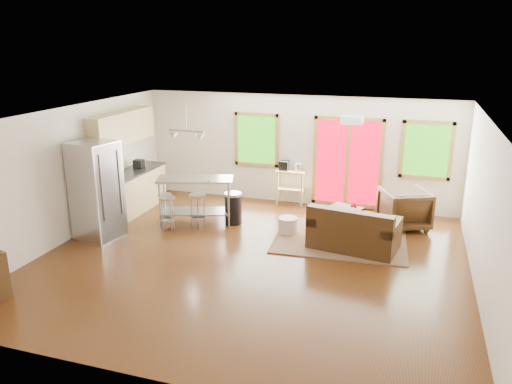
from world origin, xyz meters
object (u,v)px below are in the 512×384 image
(kitchen_cart, at_px, (290,175))
(rug, at_px, (340,240))
(armchair, at_px, (404,207))
(ottoman, at_px, (343,218))
(coffee_table, at_px, (367,219))
(refrigerator, at_px, (97,190))
(loveseat, at_px, (353,232))
(island, at_px, (195,192))

(kitchen_cart, bearing_deg, rug, -51.85)
(armchair, height_order, ottoman, armchair)
(coffee_table, height_order, ottoman, ottoman)
(rug, bearing_deg, refrigerator, -164.47)
(loveseat, xyz_separation_m, kitchen_cart, (-1.80, 2.28, 0.38))
(kitchen_cart, bearing_deg, ottoman, -39.90)
(armchair, xyz_separation_m, refrigerator, (-5.79, -2.39, 0.51))
(loveseat, distance_m, ottoman, 1.12)
(rug, relative_size, coffee_table, 2.29)
(coffee_table, relative_size, refrigerator, 0.57)
(ottoman, height_order, island, island)
(kitchen_cart, bearing_deg, armchair, -17.16)
(rug, xyz_separation_m, coffee_table, (0.46, 0.48, 0.32))
(loveseat, bearing_deg, coffee_table, 87.70)
(loveseat, relative_size, refrigerator, 0.89)
(armchair, bearing_deg, loveseat, 34.25)
(armchair, xyz_separation_m, island, (-4.28, -1.07, 0.23))
(rug, distance_m, refrigerator, 4.90)
(armchair, bearing_deg, coffee_table, 16.63)
(loveseat, distance_m, armchair, 1.70)
(loveseat, xyz_separation_m, armchair, (0.87, 1.46, 0.12))
(loveseat, bearing_deg, rug, 138.14)
(ottoman, distance_m, refrigerator, 5.05)
(rug, relative_size, kitchen_cart, 2.41)
(coffee_table, xyz_separation_m, ottoman, (-0.51, 0.22, -0.12))
(ottoman, xyz_separation_m, kitchen_cart, (-1.46, 1.22, 0.51))
(refrigerator, bearing_deg, coffee_table, 29.54)
(island, height_order, kitchen_cart, kitchen_cart)
(loveseat, bearing_deg, kitchen_cart, 137.54)
(loveseat, xyz_separation_m, ottoman, (-0.34, 1.06, -0.12))
(coffee_table, relative_size, armchair, 1.20)
(ottoman, bearing_deg, armchair, 18.17)
(armchair, height_order, kitchen_cart, kitchen_cart)
(loveseat, bearing_deg, armchair, 68.50)
(coffee_table, xyz_separation_m, refrigerator, (-5.09, -1.77, 0.64))
(rug, bearing_deg, loveseat, -51.13)
(armchair, height_order, island, island)
(armchair, distance_m, island, 4.42)
(coffee_table, bearing_deg, island, -172.78)
(armchair, bearing_deg, refrigerator, -2.56)
(rug, height_order, armchair, armchair)
(refrigerator, distance_m, kitchen_cart, 4.48)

